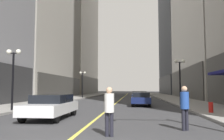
{
  "coord_description": "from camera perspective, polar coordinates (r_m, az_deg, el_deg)",
  "views": [
    {
      "loc": [
        2.1,
        -5.56,
        1.66
      ],
      "look_at": [
        -0.78,
        23.83,
        4.04
      ],
      "focal_mm": 36.75,
      "sensor_mm": 36.0,
      "label": 1
    }
  ],
  "objects": [
    {
      "name": "pedestrian_in_blue_hoodie",
      "position": [
        9.66,
        17.63,
        -8.16
      ],
      "size": [
        0.46,
        0.46,
        1.76
      ],
      "color": "black",
      "rests_on": "ground"
    },
    {
      "name": "street_lamp_left_far",
      "position": [
        38.05,
        -7.33,
        -2.16
      ],
      "size": [
        1.06,
        0.36,
        4.43
      ],
      "color": "black",
      "rests_on": "ground"
    },
    {
      "name": "building_left_far",
      "position": [
        70.95,
        -11.1,
        10.53
      ],
      "size": [
        14.82,
        26.0,
        40.3
      ],
      "color": "#B7AD99",
      "rests_on": "ground"
    },
    {
      "name": "pedestrian_in_white_shirt",
      "position": [
        8.1,
        -0.69,
        -9.31
      ],
      "size": [
        0.37,
        0.37,
        1.71
      ],
      "color": "black",
      "rests_on": "ground"
    },
    {
      "name": "street_lamp_right_mid",
      "position": [
        22.67,
        16.51,
        -0.38
      ],
      "size": [
        1.06,
        0.36,
        4.43
      ],
      "color": "black",
      "rests_on": "ground"
    },
    {
      "name": "sidewalk_left",
      "position": [
        41.89,
        -8.78,
        -6.72
      ],
      "size": [
        4.5,
        78.0,
        0.15
      ],
      "primitive_type": "cube",
      "color": "gray",
      "rests_on": "ground"
    },
    {
      "name": "lane_centre_stripe",
      "position": [
        40.65,
        2.64,
        -6.94
      ],
      "size": [
        0.16,
        70.0,
        0.01
      ],
      "primitive_type": "cube",
      "color": "#E5D64C",
      "rests_on": "ground"
    },
    {
      "name": "sidewalk_right",
      "position": [
        41.06,
        14.3,
        -6.68
      ],
      "size": [
        4.5,
        78.0,
        0.15
      ],
      "primitive_type": "cube",
      "color": "gray",
      "rests_on": "ground"
    },
    {
      "name": "street_lamp_left_near",
      "position": [
        17.58,
        -23.36,
        0.98
      ],
      "size": [
        1.06,
        0.36,
        4.43
      ],
      "color": "black",
      "rests_on": "ground"
    },
    {
      "name": "building_left_mid",
      "position": [
        46.35,
        -18.78,
        13.46
      ],
      "size": [
        12.0,
        24.0,
        31.82
      ],
      "color": "#A8A399",
      "rests_on": "ground"
    },
    {
      "name": "car_navy",
      "position": [
        22.17,
        7.3,
        -7.01
      ],
      "size": [
        1.92,
        4.23,
        1.32
      ],
      "color": "#141E4C",
      "rests_on": "ground"
    },
    {
      "name": "fire_hydrant_right",
      "position": [
        15.94,
        23.39,
        -8.77
      ],
      "size": [
        0.28,
        0.28,
        0.8
      ],
      "primitive_type": "cylinder",
      "color": "red",
      "rests_on": "ground"
    },
    {
      "name": "ground_plane",
      "position": [
        40.65,
        2.64,
        -6.94
      ],
      "size": [
        200.0,
        200.0,
        0.0
      ],
      "primitive_type": "plane",
      "color": "#38383A"
    },
    {
      "name": "car_white",
      "position": [
        13.32,
        -14.81,
        -8.51
      ],
      "size": [
        1.94,
        4.53,
        1.32
      ],
      "color": "silver",
      "rests_on": "ground"
    },
    {
      "name": "car_blue",
      "position": [
        29.92,
        6.76,
        -6.38
      ],
      "size": [
        2.04,
        4.17,
        1.32
      ],
      "color": "navy",
      "rests_on": "ground"
    }
  ]
}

